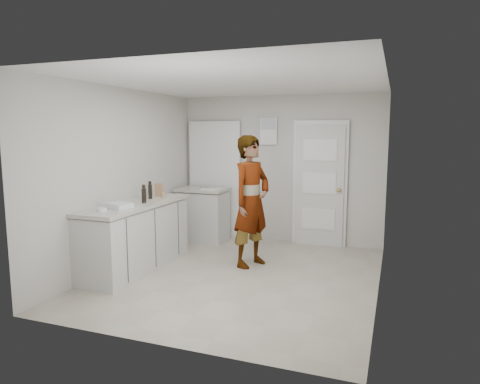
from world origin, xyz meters
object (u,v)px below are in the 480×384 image
at_px(baking_dish, 117,205).
at_px(spice_jar, 164,195).
at_px(person, 251,201).
at_px(oil_cruet_a, 144,194).
at_px(egg_bowl, 102,210).
at_px(cake_mix_box, 159,190).
at_px(oil_cruet_b, 150,190).

bearing_deg(baking_dish, spice_jar, 80.37).
bearing_deg(person, spice_jar, 120.17).
xyz_separation_m(oil_cruet_a, egg_bowl, (-0.13, -0.72, -0.10)).
distance_m(cake_mix_box, baking_dish, 1.05).
relative_size(cake_mix_box, oil_cruet_b, 0.75).
bearing_deg(person, cake_mix_box, 113.13).
bearing_deg(egg_bowl, baking_dish, 87.52).
height_order(cake_mix_box, oil_cruet_a, oil_cruet_a).
height_order(oil_cruet_a, baking_dish, oil_cruet_a).
height_order(person, oil_cruet_b, person).
bearing_deg(baking_dish, person, 37.13).
bearing_deg(baking_dish, oil_cruet_a, 74.24).
bearing_deg(spice_jar, cake_mix_box, 136.57).
bearing_deg(oil_cruet_b, cake_mix_box, 90.46).
relative_size(person, oil_cruet_b, 7.07).
bearing_deg(baking_dish, egg_bowl, -92.48).
height_order(cake_mix_box, baking_dish, cake_mix_box).
bearing_deg(egg_bowl, oil_cruet_a, 79.51).
height_order(person, spice_jar, person).
bearing_deg(oil_cruet_b, baking_dish, -89.26).
relative_size(person, egg_bowl, 15.37).
height_order(baking_dish, egg_bowl, baking_dish).
bearing_deg(oil_cruet_a, cake_mix_box, 102.14).
distance_m(person, oil_cruet_b, 1.49).
relative_size(oil_cruet_b, baking_dish, 0.64).
bearing_deg(cake_mix_box, baking_dish, -92.35).
xyz_separation_m(cake_mix_box, oil_cruet_a, (0.13, -0.62, 0.03)).
distance_m(oil_cruet_b, baking_dish, 0.80).
bearing_deg(baking_dish, oil_cruet_b, 90.74).
xyz_separation_m(person, cake_mix_box, (-1.46, -0.04, 0.10)).
height_order(person, oil_cruet_a, person).
distance_m(oil_cruet_a, oil_cruet_b, 0.39).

